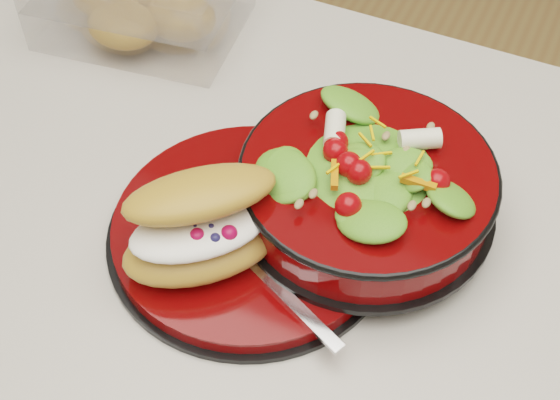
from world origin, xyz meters
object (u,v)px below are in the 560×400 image
at_px(salad_bowl, 368,179).
at_px(fork, 273,284).
at_px(croissant, 202,227).
at_px(dinner_plate, 251,231).

relative_size(salad_bowl, fork, 1.63).
bearing_deg(fork, croissant, 110.97).
xyz_separation_m(salad_bowl, croissant, (-0.10, -0.11, 0.00)).
bearing_deg(croissant, fork, -46.20).
distance_m(dinner_plate, croissant, 0.07).
distance_m(salad_bowl, croissant, 0.15).
bearing_deg(salad_bowl, croissant, -133.86).
height_order(salad_bowl, fork, salad_bowl).
bearing_deg(fork, salad_bowl, 6.22).
xyz_separation_m(dinner_plate, croissant, (-0.02, -0.05, 0.05)).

